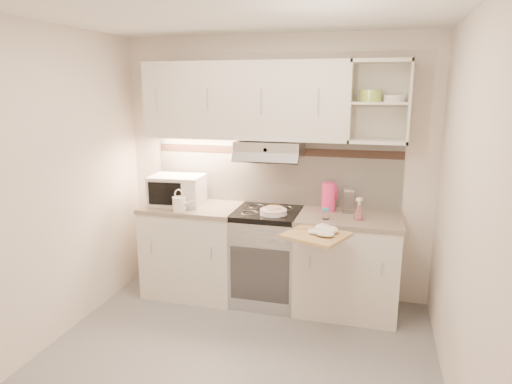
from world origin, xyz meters
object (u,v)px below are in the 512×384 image
Objects in this scene: plate_stack at (273,212)px; cutting_board at (316,235)px; watering_can at (180,203)px; microwave at (177,190)px; electric_range at (267,256)px; pink_pitcher at (329,197)px; glass_jar at (349,200)px; spray_bottle at (359,211)px.

plate_stack reaches higher than cutting_board.
microwave is at bearing 136.42° from watering_can.
microwave reaches higher than electric_range.
microwave is at bearing 162.22° from pink_pitcher.
microwave reaches higher than watering_can.
electric_range is 3.68× the size of plate_stack.
electric_range is 1.09m from microwave.
microwave reaches higher than plate_stack.
watering_can reaches higher than electric_range.
microwave is 2.17× the size of watering_can.
glass_jar is at bearing -0.30° from microwave.
plate_stack is 0.54× the size of cutting_board.
pink_pitcher is at bearing 164.02° from spray_bottle.
pink_pitcher reaches higher than plate_stack.
electric_range is 0.99m from spray_bottle.
pink_pitcher reaches higher than glass_jar.
electric_range is 0.93m from glass_jar.
watering_can is 0.91× the size of pink_pitcher.
plate_stack reaches higher than electric_range.
microwave is 2.33× the size of glass_jar.
watering_can is at bearing -151.48° from spray_bottle.
microwave reaches higher than glass_jar.
spray_bottle is (0.75, 0.02, 0.06)m from plate_stack.
plate_stack is at bearing 24.75° from watering_can.
cutting_board is at bearing -114.73° from pink_pitcher.
spray_bottle reaches higher than cutting_board.
glass_jar reaches higher than watering_can.
pink_pitcher is 1.24× the size of spray_bottle.
electric_range is 0.81m from pink_pitcher.
plate_stack is 0.61m from cutting_board.
watering_can is 1.38m from pink_pitcher.
watering_can is 0.87m from plate_stack.
pink_pitcher reaches higher than spray_bottle.
spray_bottle is at bearing -5.91° from electric_range.
spray_bottle is (1.61, 0.14, 0.01)m from watering_can.
pink_pitcher is at bearing 0.83° from microwave.
electric_range is 4.00× the size of glass_jar.
cutting_board is at bearing -43.26° from plate_stack.
pink_pitcher is at bearing 32.57° from watering_can.
watering_can is at bearing -172.10° from plate_stack.
pink_pitcher is (0.47, 0.25, 0.11)m from plate_stack.
plate_stack is at bearing 159.12° from cutting_board.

